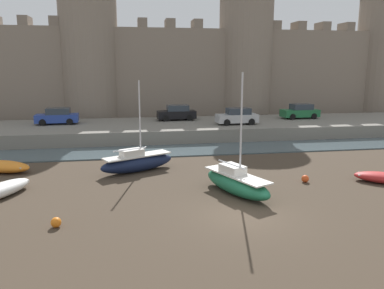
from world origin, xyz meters
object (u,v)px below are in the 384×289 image
Objects in this scene: mooring_buoy_near_shore at (56,222)px; car_quay_east at (300,111)px; rowboat_near_channel_right at (3,166)px; sailboat_foreground_right at (236,182)px; mooring_buoy_off_centre at (305,179)px; car_quay_centre_west at (237,116)px; rowboat_midflat_right at (1,190)px; car_quay_centre_east at (57,116)px; sailboat_midflat_centre at (137,162)px; car_quay_west at (177,113)px.

car_quay_east reaches higher than mooring_buoy_near_shore.
sailboat_foreground_right is at bearing -25.59° from rowboat_near_channel_right.
car_quay_centre_west reaches higher than mooring_buoy_off_centre.
mooring_buoy_off_centre is at bearing -15.97° from rowboat_near_channel_right.
rowboat_near_channel_right is at bearing 117.78° from mooring_buoy_near_shore.
rowboat_near_channel_right is 19.70m from mooring_buoy_off_centre.
rowboat_midflat_right is 18.24m from car_quay_centre_east.
sailboat_foreground_right is 14.74× the size of mooring_buoy_off_centre.
mooring_buoy_off_centre is at bearing -22.42° from sailboat_midflat_centre.
mooring_buoy_off_centre is (10.05, -4.15, -0.43)m from sailboat_midflat_centre.
sailboat_foreground_right is at bearing -123.34° from car_quay_east.
car_quay_centre_west reaches higher than rowboat_midflat_right.
rowboat_near_channel_right is 9.39× the size of mooring_buoy_off_centre.
car_quay_centre_east reaches higher than mooring_buoy_near_shore.
car_quay_west is at bearing 57.87° from rowboat_midflat_right.
rowboat_midflat_right is 5.91m from mooring_buoy_near_shore.
mooring_buoy_near_shore reaches higher than mooring_buoy_off_centre.
sailboat_midflat_centre is 10.88m from mooring_buoy_off_centre.
car_quay_west is at bearing 105.70° from mooring_buoy_off_centre.
car_quay_centre_east is at bearing 90.50° from rowboat_midflat_right.
car_quay_east reaches higher than rowboat_midflat_right.
sailboat_midflat_centre is 1.45× the size of car_quay_east.
rowboat_near_channel_right is 8.98m from sailboat_midflat_centre.
rowboat_midflat_right is 0.67× the size of sailboat_midflat_centre.
mooring_buoy_off_centre is at bearing 16.13° from sailboat_foreground_right.
rowboat_near_channel_right is 9.29× the size of mooring_buoy_near_shore.
sailboat_foreground_right is at bearing -88.08° from car_quay_west.
car_quay_west is at bearing 45.98° from rowboat_near_channel_right.
rowboat_near_channel_right is 0.64× the size of sailboat_foreground_right.
sailboat_midflat_centre is at bearing -132.07° from car_quay_centre_west.
rowboat_near_channel_right is at bearing 171.86° from sailboat_midflat_centre.
car_quay_west is (8.33, 23.74, 1.85)m from mooring_buoy_near_shore.
sailboat_foreground_right reaches higher than mooring_buoy_off_centre.
car_quay_centre_east is at bearing 123.01° from sailboat_foreground_right.
car_quay_centre_east is at bearing -179.96° from car_quay_east.
sailboat_foreground_right is 17.58m from car_quay_centre_west.
sailboat_foreground_right reaches higher than rowboat_near_channel_right.
mooring_buoy_near_shore is 0.11× the size of car_quay_west.
car_quay_centre_west is (4.90, 16.82, 1.42)m from sailboat_foreground_right.
car_quay_centre_east is 18.01m from car_quay_centre_west.
rowboat_near_channel_right is 1.01× the size of car_quay_centre_west.
car_quay_west is at bearing 176.07° from car_quay_east.
car_quay_west is at bearing 73.18° from sailboat_midflat_centre.
mooring_buoy_near_shore is 0.11× the size of car_quay_centre_east.
mooring_buoy_near_shore is 1.01× the size of mooring_buoy_off_centre.
car_quay_centre_east is 1.00× the size of car_quay_west.
sailboat_foreground_right is 23.65m from car_quay_centre_east.
mooring_buoy_near_shore is at bearing -113.66° from sailboat_midflat_centre.
car_quay_centre_east is (-17.61, 18.42, 1.85)m from mooring_buoy_off_centre.
sailboat_midflat_centre reaches higher than rowboat_midflat_right.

